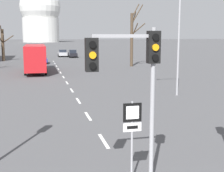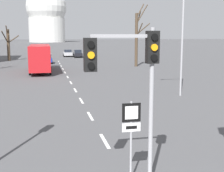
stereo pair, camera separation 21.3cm
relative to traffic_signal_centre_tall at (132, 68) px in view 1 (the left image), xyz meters
name	(u,v)px [view 1 (the left image)]	position (x,y,z in m)	size (l,w,h in m)	color
lane_stripe_1	(104,141)	(0.04, 4.40, -3.74)	(0.16, 2.00, 0.01)	silver
lane_stripe_2	(88,116)	(0.04, 8.90, -3.74)	(0.16, 2.00, 0.01)	silver
lane_stripe_3	(78,101)	(0.04, 13.40, -3.74)	(0.16, 2.00, 0.01)	silver
lane_stripe_4	(72,90)	(0.04, 17.90, -3.74)	(0.16, 2.00, 0.01)	silver
lane_stripe_5	(67,83)	(0.04, 22.40, -3.74)	(0.16, 2.00, 0.01)	silver
lane_stripe_6	(63,77)	(0.04, 26.90, -3.74)	(0.16, 2.00, 0.01)	silver
lane_stripe_7	(61,73)	(0.04, 31.40, -3.74)	(0.16, 2.00, 0.01)	silver
lane_stripe_8	(58,69)	(0.04, 35.90, -3.74)	(0.16, 2.00, 0.01)	silver
lane_stripe_9	(56,66)	(0.04, 40.40, -3.74)	(0.16, 2.00, 0.01)	silver
lane_stripe_10	(55,63)	(0.04, 44.90, -3.74)	(0.16, 2.00, 0.01)	silver
lane_stripe_11	(54,61)	(0.04, 49.40, -3.74)	(0.16, 2.00, 0.01)	silver
traffic_signal_centre_tall	(132,68)	(0.00, 0.00, 0.00)	(2.22, 0.34, 4.93)	#9E9EA3
route_sign_post	(132,127)	(0.12, 0.34, -1.92)	(0.60, 0.08, 2.66)	#9E9EA3
street_lamp_right	(174,21)	(7.50, 13.72, 2.07)	(2.62, 0.36, 9.56)	#9E9EA3
sedan_near_left	(73,54)	(4.63, 59.41, -2.90)	(1.78, 4.40, 1.68)	black
sedan_near_right	(62,53)	(2.69, 62.32, -2.94)	(1.94, 4.17, 1.60)	#B7B7BC
sedan_mid_centre	(34,52)	(-3.69, 66.55, -2.89)	(1.97, 3.85, 1.69)	slate
sedan_far_left	(38,55)	(-2.61, 56.32, -2.94)	(1.93, 4.48, 1.59)	#2D4C33
sedan_far_right	(42,59)	(-2.09, 45.39, -2.94)	(1.80, 3.97, 1.62)	navy
city_bus	(35,56)	(-3.04, 32.66, -1.69)	(2.66, 10.80, 3.48)	red
bare_tree_right_near	(132,37)	(11.39, 37.18, 0.77)	(2.14, 2.29, 9.49)	#473828
bare_tree_left_far	(3,44)	(-8.98, 52.54, -0.54)	(2.92, 2.58, 6.56)	#473828
capitol_dome	(40,14)	(0.04, 225.10, 16.01)	(28.71, 28.71, 40.56)	silver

